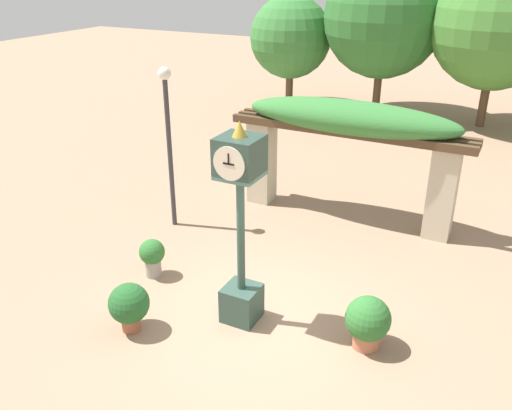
{
  "coord_description": "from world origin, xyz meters",
  "views": [
    {
      "loc": [
        3.23,
        -6.37,
        5.29
      ],
      "look_at": [
        -0.23,
        0.4,
        1.8
      ],
      "focal_mm": 38.0,
      "sensor_mm": 36.0,
      "label": 1
    }
  ],
  "objects_px": {
    "pedestal_clock": "(241,224)",
    "lamp_post": "(168,128)",
    "potted_plant_far_left": "(368,321)",
    "potted_plant_near_right": "(129,305)",
    "potted_plant_near_left": "(152,255)"
  },
  "relations": [
    {
      "from": "pedestal_clock",
      "to": "lamp_post",
      "type": "xyz_separation_m",
      "value": [
        -2.91,
        2.3,
        0.46
      ]
    },
    {
      "from": "pedestal_clock",
      "to": "potted_plant_near_left",
      "type": "xyz_separation_m",
      "value": [
        -2.04,
        0.4,
        -1.28
      ]
    },
    {
      "from": "pedestal_clock",
      "to": "potted_plant_near_right",
      "type": "height_order",
      "value": "pedestal_clock"
    },
    {
      "from": "pedestal_clock",
      "to": "potted_plant_far_left",
      "type": "height_order",
      "value": "pedestal_clock"
    },
    {
      "from": "pedestal_clock",
      "to": "potted_plant_near_right",
      "type": "relative_size",
      "value": 4.07
    },
    {
      "from": "pedestal_clock",
      "to": "potted_plant_far_left",
      "type": "xyz_separation_m",
      "value": [
        1.97,
        0.24,
        -1.25
      ]
    },
    {
      "from": "potted_plant_near_left",
      "to": "potted_plant_far_left",
      "type": "bearing_deg",
      "value": -2.39
    },
    {
      "from": "potted_plant_near_left",
      "to": "lamp_post",
      "type": "distance_m",
      "value": 2.72
    },
    {
      "from": "pedestal_clock",
      "to": "lamp_post",
      "type": "relative_size",
      "value": 0.97
    },
    {
      "from": "potted_plant_near_right",
      "to": "pedestal_clock",
      "type": "bearing_deg",
      "value": 36.75
    },
    {
      "from": "lamp_post",
      "to": "potted_plant_far_left",
      "type": "bearing_deg",
      "value": -23.0
    },
    {
      "from": "potted_plant_near_left",
      "to": "potted_plant_near_right",
      "type": "xyz_separation_m",
      "value": [
        0.65,
        -1.44,
        0.04
      ]
    },
    {
      "from": "potted_plant_near_right",
      "to": "lamp_post",
      "type": "bearing_deg",
      "value": 114.37
    },
    {
      "from": "lamp_post",
      "to": "potted_plant_near_left",
      "type": "bearing_deg",
      "value": -65.58
    },
    {
      "from": "potted_plant_near_left",
      "to": "lamp_post",
      "type": "bearing_deg",
      "value": 114.42
    }
  ]
}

